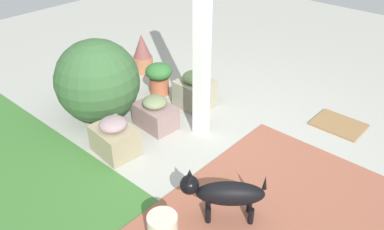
{
  "coord_description": "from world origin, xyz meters",
  "views": [
    {
      "loc": [
        -2.13,
        2.77,
        2.57
      ],
      "look_at": [
        0.16,
        0.19,
        0.43
      ],
      "focal_mm": 36.68,
      "sensor_mm": 36.0,
      "label": 1
    }
  ],
  "objects_px": {
    "terracotta_pot_spiky": "(142,54)",
    "terracotta_pot_broad": "(159,77)",
    "round_shrub": "(98,81)",
    "dog": "(224,193)",
    "stone_planter_mid": "(115,137)",
    "porch_pillar": "(202,24)",
    "doormat": "(339,125)",
    "stone_planter_near": "(155,113)",
    "stone_planter_nearest": "(195,90)"
  },
  "relations": [
    {
      "from": "terracotta_pot_spiky",
      "to": "terracotta_pot_broad",
      "type": "distance_m",
      "value": 0.75
    },
    {
      "from": "round_shrub",
      "to": "dog",
      "type": "distance_m",
      "value": 2.16
    },
    {
      "from": "terracotta_pot_spiky",
      "to": "dog",
      "type": "xyz_separation_m",
      "value": [
        -2.71,
        1.54,
        0.01
      ]
    },
    {
      "from": "stone_planter_mid",
      "to": "porch_pillar",
      "type": "bearing_deg",
      "value": -115.76
    },
    {
      "from": "round_shrub",
      "to": "doormat",
      "type": "xyz_separation_m",
      "value": [
        -2.26,
        -1.74,
        -0.48
      ]
    },
    {
      "from": "porch_pillar",
      "to": "doormat",
      "type": "height_order",
      "value": "porch_pillar"
    },
    {
      "from": "stone_planter_near",
      "to": "doormat",
      "type": "distance_m",
      "value": 2.18
    },
    {
      "from": "stone_planter_near",
      "to": "round_shrub",
      "type": "bearing_deg",
      "value": 24.96
    },
    {
      "from": "stone_planter_mid",
      "to": "dog",
      "type": "bearing_deg",
      "value": -179.45
    },
    {
      "from": "stone_planter_near",
      "to": "stone_planter_mid",
      "type": "distance_m",
      "value": 0.64
    },
    {
      "from": "round_shrub",
      "to": "porch_pillar",
      "type": "bearing_deg",
      "value": -153.7
    },
    {
      "from": "porch_pillar",
      "to": "stone_planter_near",
      "type": "relative_size",
      "value": 5.16
    },
    {
      "from": "porch_pillar",
      "to": "round_shrub",
      "type": "bearing_deg",
      "value": 26.3
    },
    {
      "from": "dog",
      "to": "terracotta_pot_broad",
      "type": "bearing_deg",
      "value": -31.05
    },
    {
      "from": "porch_pillar",
      "to": "terracotta_pot_broad",
      "type": "distance_m",
      "value": 1.51
    },
    {
      "from": "stone_planter_nearest",
      "to": "stone_planter_mid",
      "type": "distance_m",
      "value": 1.31
    },
    {
      "from": "round_shrub",
      "to": "stone_planter_mid",
      "type": "bearing_deg",
      "value": 153.65
    },
    {
      "from": "stone_planter_near",
      "to": "terracotta_pot_broad",
      "type": "distance_m",
      "value": 0.82
    },
    {
      "from": "stone_planter_mid",
      "to": "dog",
      "type": "relative_size",
      "value": 0.79
    },
    {
      "from": "stone_planter_mid",
      "to": "round_shrub",
      "type": "height_order",
      "value": "round_shrub"
    },
    {
      "from": "stone_planter_near",
      "to": "dog",
      "type": "bearing_deg",
      "value": 157.16
    },
    {
      "from": "terracotta_pot_spiky",
      "to": "dog",
      "type": "distance_m",
      "value": 3.11
    },
    {
      "from": "stone_planter_near",
      "to": "terracotta_pot_spiky",
      "type": "relative_size",
      "value": 0.85
    },
    {
      "from": "round_shrub",
      "to": "terracotta_pot_broad",
      "type": "relative_size",
      "value": 2.28
    },
    {
      "from": "stone_planter_near",
      "to": "doormat",
      "type": "relative_size",
      "value": 0.89
    },
    {
      "from": "round_shrub",
      "to": "doormat",
      "type": "height_order",
      "value": "round_shrub"
    },
    {
      "from": "stone_planter_near",
      "to": "terracotta_pot_broad",
      "type": "relative_size",
      "value": 1.15
    },
    {
      "from": "stone_planter_nearest",
      "to": "terracotta_pot_broad",
      "type": "height_order",
      "value": "stone_planter_nearest"
    },
    {
      "from": "porch_pillar",
      "to": "terracotta_pot_spiky",
      "type": "bearing_deg",
      "value": -21.23
    },
    {
      "from": "porch_pillar",
      "to": "dog",
      "type": "bearing_deg",
      "value": 138.76
    },
    {
      "from": "terracotta_pot_broad",
      "to": "dog",
      "type": "bearing_deg",
      "value": 148.95
    },
    {
      "from": "porch_pillar",
      "to": "doormat",
      "type": "bearing_deg",
      "value": -133.77
    },
    {
      "from": "porch_pillar",
      "to": "dog",
      "type": "relative_size",
      "value": 4.1
    },
    {
      "from": "dog",
      "to": "round_shrub",
      "type": "bearing_deg",
      "value": -8.75
    },
    {
      "from": "terracotta_pot_broad",
      "to": "stone_planter_nearest",
      "type": "bearing_deg",
      "value": -172.41
    },
    {
      "from": "dog",
      "to": "stone_planter_mid",
      "type": "bearing_deg",
      "value": 0.55
    },
    {
      "from": "porch_pillar",
      "to": "stone_planter_mid",
      "type": "distance_m",
      "value": 1.48
    },
    {
      "from": "porch_pillar",
      "to": "stone_planter_nearest",
      "type": "bearing_deg",
      "value": -42.62
    },
    {
      "from": "stone_planter_nearest",
      "to": "porch_pillar",
      "type": "bearing_deg",
      "value": 137.38
    },
    {
      "from": "stone_planter_nearest",
      "to": "dog",
      "type": "xyz_separation_m",
      "value": [
        -1.46,
        1.3,
        0.07
      ]
    },
    {
      "from": "stone_planter_nearest",
      "to": "terracotta_pot_broad",
      "type": "distance_m",
      "value": 0.58
    },
    {
      "from": "stone_planter_mid",
      "to": "terracotta_pot_spiky",
      "type": "bearing_deg",
      "value": -50.72
    },
    {
      "from": "doormat",
      "to": "stone_planter_near",
      "type": "bearing_deg",
      "value": 41.75
    },
    {
      "from": "porch_pillar",
      "to": "stone_planter_nearest",
      "type": "xyz_separation_m",
      "value": [
        0.46,
        -0.42,
        -1.08
      ]
    },
    {
      "from": "stone_planter_near",
      "to": "doormat",
      "type": "bearing_deg",
      "value": -138.25
    },
    {
      "from": "stone_planter_nearest",
      "to": "stone_planter_near",
      "type": "distance_m",
      "value": 0.68
    },
    {
      "from": "terracotta_pot_broad",
      "to": "round_shrub",
      "type": "bearing_deg",
      "value": 84.27
    },
    {
      "from": "round_shrub",
      "to": "stone_planter_nearest",
      "type": "bearing_deg",
      "value": -124.24
    },
    {
      "from": "stone_planter_near",
      "to": "round_shrub",
      "type": "height_order",
      "value": "round_shrub"
    },
    {
      "from": "porch_pillar",
      "to": "dog",
      "type": "distance_m",
      "value": 1.67
    }
  ]
}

